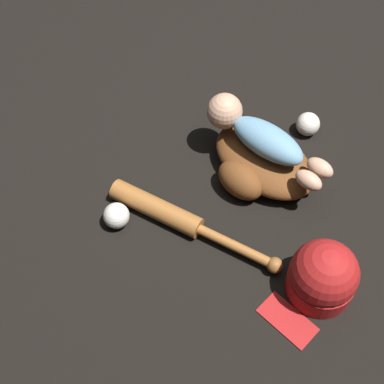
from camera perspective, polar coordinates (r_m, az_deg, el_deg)
name	(u,v)px	position (r m, az deg, el deg)	size (l,w,h in m)	color
ground_plane	(249,172)	(1.57, 6.12, 2.17)	(6.00, 6.00, 0.00)	black
baseball_glove	(260,163)	(1.53, 7.27, 3.04)	(0.34, 0.27, 0.09)	brown
baby_figure	(257,134)	(1.49, 7.00, 6.18)	(0.40, 0.16, 0.10)	#6693B2
baseball_bat	(174,217)	(1.44, -1.98, -2.64)	(0.49, 0.22, 0.06)	#9E602D
baseball	(116,216)	(1.45, -8.07, -2.51)	(0.07, 0.07, 0.07)	silver
baseball_spare	(308,124)	(1.67, 12.23, 7.12)	(0.07, 0.07, 0.07)	silver
baseball_cap	(322,277)	(1.35, 13.74, -8.75)	(0.17, 0.25, 0.17)	maroon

